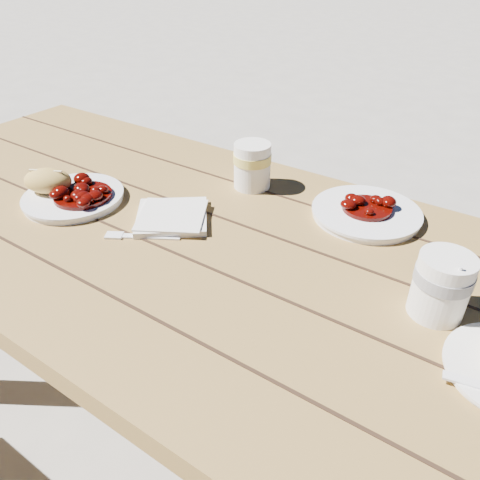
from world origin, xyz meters
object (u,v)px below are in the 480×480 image
Objects in this scene: second_cup at (252,166)px; coffee_cup at (441,286)px; picnic_table at (220,302)px; second_plate at (366,213)px; bread_roll at (48,181)px; main_plate at (74,198)px.

coffee_cup is at bearing -23.16° from second_cup.
second_cup is at bearing 107.44° from picnic_table.
second_cup reaches higher than second_plate.
picnic_table is at bearing 9.21° from bread_roll.
main_plate is at bearing -135.62° from second_cup.
bread_roll reaches higher than picnic_table.
picnic_table is 18.11× the size of second_cup.
picnic_table is 8.61× the size of second_plate.
coffee_cup is 1.00× the size of second_cup.
main_plate is at bearing -151.87° from second_plate.
second_plate is 2.10× the size of second_cup.
coffee_cup is at bearing 4.49° from picnic_table.
picnic_table is at bearing -175.51° from coffee_cup.
second_cup is at bearing 156.84° from coffee_cup.
picnic_table is at bearing -128.43° from second_plate.
picnic_table is 18.01× the size of bread_roll.
coffee_cup reaches higher than bread_roll.
bread_roll is at bearing -170.79° from picnic_table.
second_plate is at bearing 28.13° from main_plate.
bread_roll is (-0.43, -0.07, 0.21)m from picnic_table.
bread_roll is 0.48× the size of second_plate.
coffee_cup is (0.42, 0.03, 0.22)m from picnic_table.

